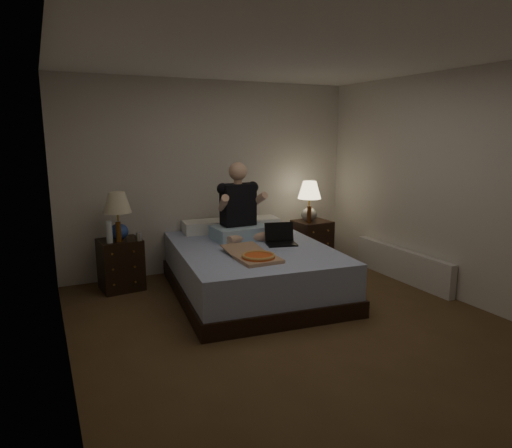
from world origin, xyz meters
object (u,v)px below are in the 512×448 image
soda_can (139,236)px  radiator (402,265)px  beer_bottle_right (309,215)px  bed (251,269)px  lamp_right (309,201)px  water_bottle (109,232)px  beer_bottle_left (118,232)px  person (240,201)px  laptop (281,235)px  pizza_box (258,257)px  nightstand_left (121,264)px  lamp_left (118,216)px  nightstand_right (312,242)px

soda_can → radiator: size_ratio=0.06×
beer_bottle_right → radiator: beer_bottle_right is taller
soda_can → bed: bearing=-27.7°
lamp_right → beer_bottle_right: (-0.07, -0.11, -0.17)m
water_bottle → beer_bottle_left: (0.10, 0.01, -0.01)m
water_bottle → beer_bottle_left: water_bottle is taller
person → laptop: person is taller
soda_can → radiator: 3.24m
pizza_box → nightstand_left: bearing=130.2°
water_bottle → laptop: water_bottle is taller
lamp_right → laptop: (-0.90, -0.84, -0.22)m
laptop → lamp_left: bearing=167.3°
soda_can → radiator: (3.04, -1.03, -0.45)m
lamp_left → beer_bottle_left: bearing=-100.8°
soda_can → radiator: soda_can is taller
nightstand_left → water_bottle: water_bottle is taller
laptop → radiator: (1.55, -0.32, -0.47)m
nightstand_left → radiator: nightstand_left is taller
nightstand_right → radiator: bearing=-65.5°
lamp_left → laptop: lamp_left is taller
bed → nightstand_left: (-1.35, 0.76, 0.02)m
nightstand_left → water_bottle: 0.46m
lamp_left → laptop: size_ratio=1.65×
lamp_left → lamp_right: size_ratio=1.00×
nightstand_left → beer_bottle_right: (2.52, -0.14, 0.42)m
lamp_left → pizza_box: size_ratio=0.74×
laptop → person: bearing=137.4°
person → radiator: person is taller
beer_bottle_right → pizza_box: (-1.37, -1.22, -0.13)m
bed → nightstand_left: 1.55m
bed → soda_can: (-1.15, 0.60, 0.38)m
beer_bottle_left → radiator: beer_bottle_left is taller
pizza_box → radiator: size_ratio=0.47×
soda_can → nightstand_left: bearing=141.8°
nightstand_left → beer_bottle_right: beer_bottle_right is taller
beer_bottle_right → person: bearing=-167.8°
nightstand_left → pizza_box: (1.15, -1.36, 0.29)m
beer_bottle_right → nightstand_right: bearing=39.8°
beer_bottle_left → pizza_box: size_ratio=0.30×
lamp_right → radiator: (0.66, -1.16, -0.69)m
lamp_left → soda_can: lamp_left is taller
bed → laptop: bearing=-11.2°
nightstand_left → pizza_box: 1.80m
bed → lamp_left: size_ratio=3.95×
bed → beer_bottle_right: beer_bottle_right is taller
bed → pizza_box: bearing=-102.4°
bed → beer_bottle_left: 1.58m
lamp_left → pizza_box: (1.15, -1.36, -0.29)m
pizza_box → nightstand_right: bearing=41.5°
nightstand_right → soda_can: soda_can is taller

